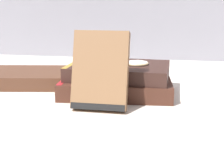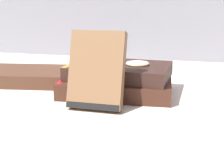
{
  "view_description": "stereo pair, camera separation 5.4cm",
  "coord_description": "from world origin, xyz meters",
  "views": [
    {
      "loc": [
        0.15,
        -0.67,
        0.2
      ],
      "look_at": [
        0.03,
        -0.01,
        0.05
      ],
      "focal_mm": 50.0,
      "sensor_mm": 36.0,
      "label": 1
    },
    {
      "loc": [
        0.21,
        -0.66,
        0.2
      ],
      "look_at": [
        0.03,
        -0.01,
        0.05
      ],
      "focal_mm": 50.0,
      "sensor_mm": 36.0,
      "label": 2
    }
  ],
  "objects": [
    {
      "name": "book_leaning_front",
      "position": [
        0.03,
        -0.11,
        0.07
      ],
      "size": [
        0.11,
        0.06,
        0.15
      ],
      "rotation": [
        -0.28,
        0.0,
        0.0
      ],
      "color": "brown",
      "rests_on": "ground_plane"
    },
    {
      "name": "reading_glasses",
      "position": [
        -0.0,
        0.15,
        0.0
      ],
      "size": [
        0.1,
        0.05,
        0.0
      ],
      "rotation": [
        0.0,
        0.0,
        -0.06
      ],
      "color": "#ADADB2",
      "rests_on": "ground_plane"
    },
    {
      "name": "book_flat_bottom",
      "position": [
        0.04,
        0.0,
        0.02
      ],
      "size": [
        0.25,
        0.18,
        0.04
      ],
      "rotation": [
        0.0,
        0.0,
        0.09
      ],
      "color": "#422319",
      "rests_on": "ground_plane"
    },
    {
      "name": "ground_plane",
      "position": [
        0.0,
        0.0,
        0.0
      ],
      "size": [
        3.0,
        3.0,
        0.0
      ],
      "primitive_type": "plane",
      "color": "beige"
    },
    {
      "name": "pocket_watch",
      "position": [
        0.09,
        0.01,
        0.07
      ],
      "size": [
        0.05,
        0.06,
        0.01
      ],
      "color": "white",
      "rests_on": "book_flat_top"
    },
    {
      "name": "book_flat_top",
      "position": [
        0.04,
        0.01,
        0.05
      ],
      "size": [
        0.22,
        0.16,
        0.03
      ],
      "rotation": [
        0.0,
        0.0,
        -0.03
      ],
      "color": "#331E19",
      "rests_on": "book_flat_bottom"
    },
    {
      "name": "book_side_left",
      "position": [
        -0.23,
        0.04,
        0.02
      ],
      "size": [
        0.27,
        0.2,
        0.03
      ],
      "rotation": [
        0.0,
        0.0,
        0.17
      ],
      "color": "#4C2D1E",
      "rests_on": "ground_plane"
    }
  ]
}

